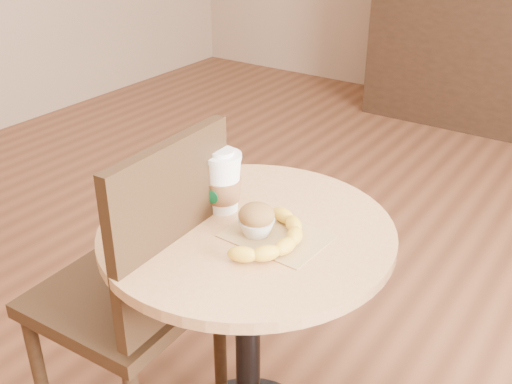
{
  "coord_description": "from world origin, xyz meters",
  "views": [
    {
      "loc": [
        0.65,
        -1.05,
        1.52
      ],
      "look_at": [
        -0.1,
        0.04,
        0.83
      ],
      "focal_mm": 42.0,
      "sensor_mm": 36.0,
      "label": 1
    }
  ],
  "objects_px": {
    "cafe_table": "(247,291)",
    "chair_left": "(142,288)",
    "muffin": "(256,220)",
    "coffee_cup": "(222,183)",
    "banana": "(275,238)"
  },
  "relations": [
    {
      "from": "chair_left",
      "to": "coffee_cup",
      "type": "xyz_separation_m",
      "value": [
        0.14,
        0.18,
        0.28
      ]
    },
    {
      "from": "coffee_cup",
      "to": "muffin",
      "type": "height_order",
      "value": "coffee_cup"
    },
    {
      "from": "coffee_cup",
      "to": "muffin",
      "type": "bearing_deg",
      "value": -26.25
    },
    {
      "from": "cafe_table",
      "to": "banana",
      "type": "height_order",
      "value": "banana"
    },
    {
      "from": "cafe_table",
      "to": "muffin",
      "type": "height_order",
      "value": "muffin"
    },
    {
      "from": "chair_left",
      "to": "coffee_cup",
      "type": "height_order",
      "value": "chair_left"
    },
    {
      "from": "coffee_cup",
      "to": "banana",
      "type": "height_order",
      "value": "coffee_cup"
    },
    {
      "from": "chair_left",
      "to": "muffin",
      "type": "height_order",
      "value": "chair_left"
    },
    {
      "from": "cafe_table",
      "to": "chair_left",
      "type": "bearing_deg",
      "value": -148.94
    },
    {
      "from": "coffee_cup",
      "to": "chair_left",
      "type": "bearing_deg",
      "value": -132.78
    },
    {
      "from": "cafe_table",
      "to": "muffin",
      "type": "bearing_deg",
      "value": -24.99
    },
    {
      "from": "coffee_cup",
      "to": "muffin",
      "type": "xyz_separation_m",
      "value": [
        0.14,
        -0.06,
        -0.03
      ]
    },
    {
      "from": "chair_left",
      "to": "muffin",
      "type": "bearing_deg",
      "value": 111.68
    },
    {
      "from": "coffee_cup",
      "to": "banana",
      "type": "distance_m",
      "value": 0.23
    },
    {
      "from": "chair_left",
      "to": "coffee_cup",
      "type": "distance_m",
      "value": 0.36
    }
  ]
}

